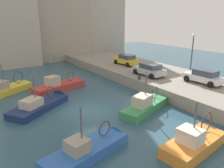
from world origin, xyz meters
name	(u,v)px	position (x,y,z in m)	size (l,w,h in m)	color
water_surface	(89,111)	(0.00, 0.00, 0.00)	(80.00, 80.00, 0.00)	#2D5166
quay_wall	(179,83)	(11.50, 0.00, 0.60)	(9.00, 56.00, 1.20)	gray
fishing_boat_blue	(92,152)	(-2.84, -5.67, 0.09)	(6.50, 3.23, 4.01)	#2D60B7
fishing_boat_red	(62,88)	(0.27, 7.00, 0.13)	(6.90, 3.35, 4.87)	#BC3833
fishing_boat_green	(147,108)	(4.42, -2.59, 0.15)	(6.59, 3.51, 4.23)	#388951
fishing_boat_orange	(196,146)	(2.84, -8.82, 0.13)	(5.67, 2.44, 4.07)	orange
fishing_boat_navy	(43,106)	(-3.10, 2.95, 0.10)	(6.59, 5.16, 3.92)	navy
fishing_boat_yellow	(12,90)	(-4.56, 9.28, 0.12)	(5.85, 4.28, 4.02)	gold
parked_car_silver	(149,69)	(9.45, 2.72, 1.93)	(2.07, 4.06, 1.43)	#B7B7BC
parked_car_yellow	(126,60)	(10.90, 9.04, 1.95)	(2.04, 3.90, 1.47)	gold
parked_car_white	(204,76)	(11.96, -2.75, 1.94)	(1.99, 4.12, 1.46)	silver
mooring_bollard_mid	(139,77)	(7.35, 2.00, 1.48)	(0.28, 0.28, 0.55)	#2D2D33
quay_streetlamp	(193,48)	(13.00, -0.27, 4.45)	(0.36, 0.36, 4.83)	#38383D
waterfront_building_west	(98,12)	(17.26, 27.65, 8.70)	(9.57, 7.29, 17.35)	#B2A899
waterfront_building_central	(8,4)	(-1.08, 24.95, 9.73)	(7.42, 8.65, 19.43)	#B2A899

